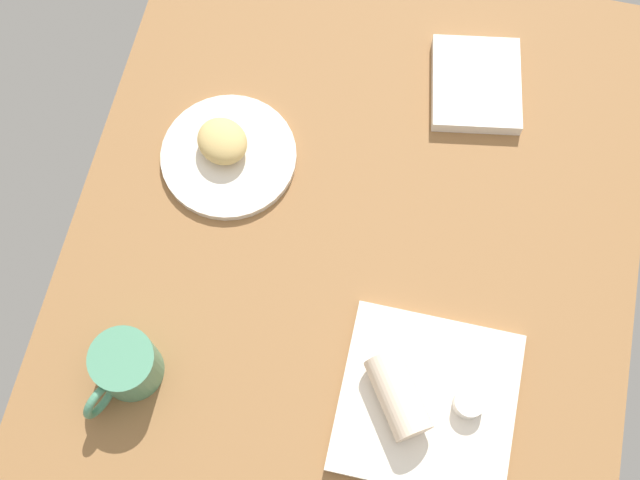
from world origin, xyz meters
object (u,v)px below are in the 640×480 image
book_stack (476,84)px  breakfast_wrap (398,395)px  scone_pastry (222,141)px  round_plate (229,156)px  coffee_mug (125,366)px  sauce_cup (469,403)px  square_plate (427,402)px

book_stack → breakfast_wrap: bearing=-3.5°
scone_pastry → breakfast_wrap: (34.40, 35.38, 0.82)cm
round_plate → breakfast_wrap: breakfast_wrap is taller
breakfast_wrap → book_stack: 55.54cm
book_stack → coffee_mug: size_ratio=1.44×
breakfast_wrap → book_stack: (-55.34, 3.39, -3.27)cm
breakfast_wrap → round_plate: bearing=-78.4°
breakfast_wrap → sauce_cup: bearing=153.6°
sauce_cup → round_plate: bearing=-125.6°
sauce_cup → breakfast_wrap: 10.54cm
round_plate → sauce_cup: (31.97, 44.69, 2.31)cm
round_plate → coffee_mug: coffee_mug is taller
breakfast_wrap → book_stack: size_ratio=0.62×
book_stack → coffee_mug: 73.80cm
square_plate → book_stack: (-54.71, -1.21, 0.42)cm
round_plate → sauce_cup: sauce_cup is taller
square_plate → sauce_cup: 6.20cm
round_plate → book_stack: bearing=120.2°
sauce_cup → breakfast_wrap: breakfast_wrap is taller
round_plate → square_plate: size_ratio=0.87×
round_plate → square_plate: (32.75, 38.94, 0.10)cm
round_plate → square_plate: 50.88cm
coffee_mug → round_plate: bearing=171.9°
sauce_cup → scone_pastry: bearing=-125.8°
sauce_cup → breakfast_wrap: (1.41, -10.34, 1.49)cm
scone_pastry → breakfast_wrap: bearing=45.8°
round_plate → coffee_mug: bearing=-8.1°
breakfast_wrap → book_stack: bearing=-127.7°
sauce_cup → breakfast_wrap: bearing=-82.3°
scone_pastry → book_stack: scone_pastry is taller
scone_pastry → square_plate: bearing=49.8°
coffee_mug → sauce_cup: bearing=96.7°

